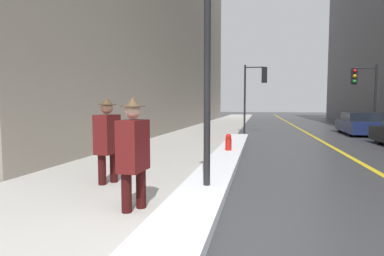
% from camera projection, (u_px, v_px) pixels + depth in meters
% --- Properties ---
extents(ground_plane, '(160.00, 160.00, 0.00)m').
position_uv_depth(ground_plane, '(150.00, 244.00, 3.43)').
color(ground_plane, '#38383A').
extents(sidewalk_slab, '(4.00, 80.00, 0.01)m').
position_uv_depth(sidewalk_slab, '(206.00, 132.00, 18.46)').
color(sidewalk_slab, '#B2AFA8').
rests_on(sidewalk_slab, ground).
extents(road_centre_stripe, '(0.16, 80.00, 0.00)m').
position_uv_depth(road_centre_stripe, '(309.00, 134.00, 17.15)').
color(road_centre_stripe, gold).
rests_on(road_centre_stripe, ground).
extents(snow_bank_curb, '(0.84, 13.26, 0.17)m').
position_uv_depth(snow_bank_curb, '(226.00, 157.00, 8.86)').
color(snow_bank_curb, white).
rests_on(snow_bank_curb, ground).
extents(building_facade_left, '(6.00, 36.00, 18.70)m').
position_uv_depth(building_facade_left, '(155.00, 8.00, 23.74)').
color(building_facade_left, gray).
rests_on(building_facade_left, ground).
extents(lamp_post, '(0.28, 0.28, 4.23)m').
position_uv_depth(lamp_post, '(207.00, 49.00, 5.22)').
color(lamp_post, black).
rests_on(lamp_post, ground).
extents(traffic_light_near, '(1.31, 0.36, 3.99)m').
position_uv_depth(traffic_light_near, '(257.00, 84.00, 17.40)').
color(traffic_light_near, black).
rests_on(traffic_light_near, ground).
extents(traffic_light_far, '(1.31, 0.32, 3.84)m').
position_uv_depth(traffic_light_far, '(362.00, 85.00, 16.48)').
color(traffic_light_far, black).
rests_on(traffic_light_far, ground).
extents(pedestrian_trailing, '(0.37, 0.75, 1.72)m').
position_uv_depth(pedestrian_trailing, '(134.00, 149.00, 4.48)').
color(pedestrian_trailing, '#340C0C').
rests_on(pedestrian_trailing, ground).
extents(pedestrian_nearside, '(0.38, 0.56, 1.76)m').
position_uv_depth(pedestrian_nearside, '(107.00, 137.00, 6.04)').
color(pedestrian_nearside, '#340C0C').
rests_on(pedestrian_nearside, ground).
extents(parked_car_navy, '(1.92, 4.41, 1.24)m').
position_uv_depth(parked_car_navy, '(360.00, 124.00, 16.82)').
color(parked_car_navy, navy).
rests_on(parked_car_navy, ground).
extents(fire_hydrant, '(0.20, 0.20, 0.70)m').
position_uv_depth(fire_hydrant, '(228.00, 145.00, 9.64)').
color(fire_hydrant, red).
rests_on(fire_hydrant, ground).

